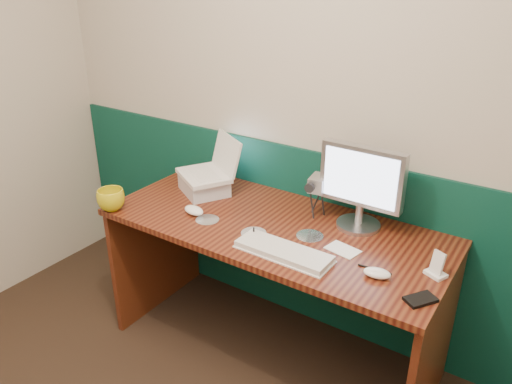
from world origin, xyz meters
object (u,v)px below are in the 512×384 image
Objects in this scene: keyboard at (283,252)px; mug at (111,200)px; laptop at (203,156)px; monitor at (362,188)px; desk at (273,291)px; camcorder at (318,196)px.

keyboard is 3.05× the size of mug.
laptop reaches higher than mug.
keyboard is at bearing -110.69° from monitor.
desk is 0.91m from mug.
laptop is 1.42× the size of camcorder.
monitor is at bearing -7.23° from camcorder.
mug is 0.67× the size of camcorder.
laptop is (-0.49, 0.10, 0.58)m from desk.
camcorder is (0.62, 0.09, -0.10)m from laptop.
monitor is 2.85× the size of mug.
camcorder is at bearing 30.00° from mug.
desk is 0.68m from monitor.
laptop is 0.76m from keyboard.
camcorder is at bearing 38.54° from laptop.
monitor reaches higher than camcorder.
keyboard is at bearing 6.53° from mug.
monitor is 0.23m from camcorder.
desk is at bearing 131.22° from keyboard.
keyboard is 0.41m from camcorder.
monitor is at bearing 69.31° from keyboard.
desk is at bearing -148.62° from monitor.
desk is 0.76m from laptop.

